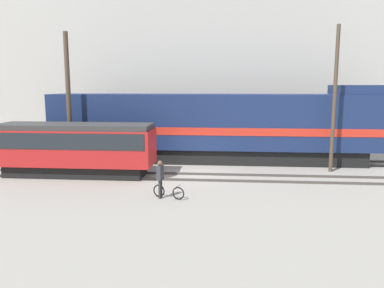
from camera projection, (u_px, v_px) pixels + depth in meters
ground_plane at (192, 175)px, 22.08m from camera, size 120.00×120.00×0.00m
track_near at (190, 177)px, 21.28m from camera, size 60.00×1.50×0.14m
track_far at (197, 160)px, 25.92m from camera, size 60.00×1.51×0.14m
building_backdrop at (203, 67)px, 32.35m from camera, size 40.09×6.00×13.55m
freight_locomotive at (214, 127)px, 25.46m from camera, size 21.91×3.04×5.23m
streetcar at (75, 146)px, 21.59m from camera, size 9.07×2.54×3.04m
bicycle at (169, 192)px, 17.39m from camera, size 1.55×0.68×0.67m
person at (160, 175)px, 17.28m from camera, size 0.33×0.41×1.79m
utility_pole_left at (69, 101)px, 23.63m from camera, size 0.29×0.29×8.50m
utility_pole_center at (334, 100)px, 22.22m from camera, size 0.23×0.23×8.71m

